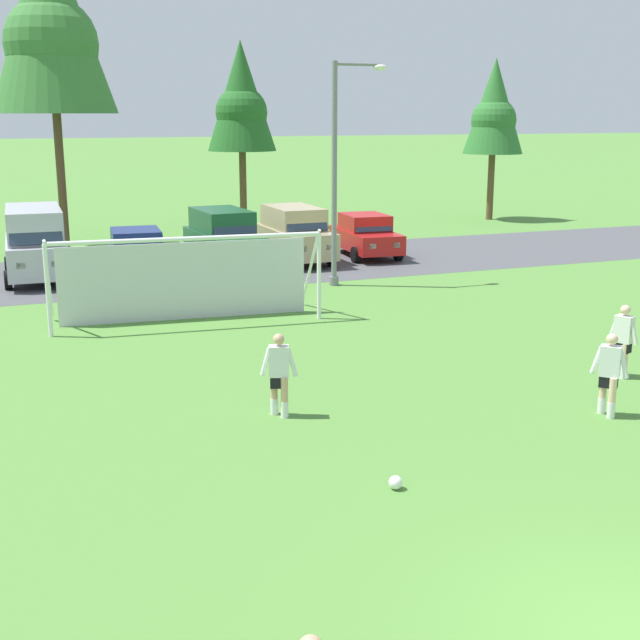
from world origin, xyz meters
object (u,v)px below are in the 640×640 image
parked_car_slot_center_right (366,235)px  street_lamp (339,172)px  soccer_ball (396,482)px  parked_car_slot_left (137,254)px  parked_car_slot_center_left (223,237)px  player_striker_near (279,375)px  soccer_goal (185,276)px  parked_car_slot_far_left (36,242)px  parked_car_slot_center (295,234)px  player_midfield_center (623,341)px  player_defender_far (609,375)px

parked_car_slot_center_right → street_lamp: size_ratio=0.59×
soccer_ball → parked_car_slot_left: 19.13m
parked_car_slot_center_left → parked_car_slot_center_right: bearing=0.7°
soccer_ball → player_striker_near: size_ratio=0.13×
soccer_goal → parked_car_slot_far_left: size_ratio=1.56×
soccer_ball → parked_car_slot_center: bearing=74.8°
player_striker_near → parked_car_slot_center_right: parked_car_slot_center_right is taller
player_striker_near → street_lamp: size_ratio=0.22×
soccer_ball → parked_car_slot_far_left: (-4.18, 20.10, 1.23)m
player_midfield_center → parked_car_slot_center_right: 17.10m
soccer_goal → parked_car_slot_center_left: (3.27, 8.27, -0.18)m
parked_car_slot_center → parked_car_slot_center_right: bearing=2.3°
player_striker_near → soccer_ball: bearing=-80.4°
parked_car_slot_far_left → parked_car_slot_center_left: 6.85m
player_midfield_center → parked_car_slot_left: parked_car_slot_left is taller
soccer_goal → parked_car_slot_center_right: bearing=42.0°
soccer_ball → parked_car_slot_far_left: size_ratio=0.05×
soccer_ball → parked_car_slot_center_left: (2.66, 20.37, 1.00)m
player_striker_near → parked_car_slot_center: 17.65m
soccer_ball → player_defender_far: (5.26, 1.51, 0.71)m
parked_car_slot_center_left → street_lamp: (2.70, -5.03, 2.70)m
soccer_ball → parked_car_slot_center_right: (8.66, 20.44, 0.77)m
soccer_goal → parked_car_slot_center: soccer_goal is taller
soccer_goal → player_defender_far: 12.12m
street_lamp → soccer_ball: bearing=-109.3°
parked_car_slot_center → street_lamp: street_lamp is taller
player_midfield_center → street_lamp: 12.44m
soccer_goal → player_striker_near: soccer_goal is taller
soccer_goal → player_midfield_center: size_ratio=4.61×
parked_car_slot_left → parked_car_slot_center: (6.37, 1.22, 0.24)m
parked_car_slot_center → street_lamp: (-0.17, -4.98, 2.70)m
soccer_ball → player_midfield_center: size_ratio=0.13×
player_striker_near → parked_car_slot_center: size_ratio=0.35×
parked_car_slot_center_right → player_midfield_center: bearing=-94.9°
player_midfield_center → street_lamp: street_lamp is taller
street_lamp → soccer_goal: bearing=-151.6°
parked_car_slot_center → parked_car_slot_left: bearing=-169.2°
parked_car_slot_left → parked_car_slot_center: parked_car_slot_center is taller
soccer_ball → soccer_goal: size_ratio=0.03×
parked_car_slot_center_left → parked_car_slot_center_right: parked_car_slot_center_left is taller
parked_car_slot_center → player_striker_near: bearing=-110.5°
soccer_ball → parked_car_slot_left: parked_car_slot_left is taller
parked_car_slot_left → player_midfield_center: bearing=-62.9°
parked_car_slot_far_left → parked_car_slot_center: (9.72, 0.21, -0.23)m
parked_car_slot_center_left → parked_car_slot_center_right: 6.00m
soccer_goal → parked_car_slot_center_left: size_ratio=1.61×
player_defender_far → parked_car_slot_center: parked_car_slot_center is taller
parked_car_slot_center_right → parked_car_slot_center_left: bearing=-179.3°
player_midfield_center → player_defender_far: 2.71m
soccer_ball → soccer_goal: bearing=92.9°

